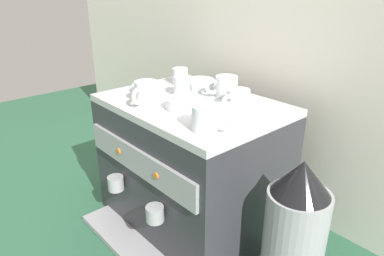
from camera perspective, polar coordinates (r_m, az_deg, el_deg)
ground_plane at (r=1.43m, az=0.00°, el=-14.11°), size 4.00×4.00×0.00m
tiled_backsplash_wall at (r=1.43m, az=10.74°, el=11.01°), size 2.80×0.03×1.16m
espresso_machine at (r=1.30m, az=-0.14°, el=-5.84°), size 0.61×0.56×0.48m
ceramic_cup_0 at (r=1.40m, az=-1.85°, el=8.29°), size 0.09×0.06×0.06m
ceramic_cup_1 at (r=1.19m, az=-7.43°, el=5.68°), size 0.08×0.12×0.07m
ceramic_cup_2 at (r=0.97m, az=2.38°, el=1.59°), size 0.11×0.08×0.07m
ceramic_cup_3 at (r=1.26m, az=5.36°, el=6.70°), size 0.08×0.11×0.07m
ceramic_cup_4 at (r=1.25m, az=-1.30°, el=6.65°), size 0.10×0.06×0.07m
ceramic_cup_5 at (r=1.15m, az=7.30°, el=4.66°), size 0.07×0.11×0.06m
ceramic_bowl_0 at (r=1.13m, az=-1.59°, el=3.90°), size 0.10×0.10×0.04m
ceramic_bowl_1 at (r=1.35m, az=1.41°, el=7.09°), size 0.10×0.10×0.04m
ceramic_bowl_2 at (r=1.31m, az=-6.92°, el=6.33°), size 0.12×0.12×0.03m
ceramic_bowl_3 at (r=1.06m, az=5.30°, el=2.37°), size 0.11×0.11×0.03m
coffee_grinder at (r=1.07m, az=16.16°, el=-15.84°), size 0.17×0.17×0.44m
milk_pitcher at (r=1.70m, az=-11.60°, el=-5.89°), size 0.09×0.09×0.12m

